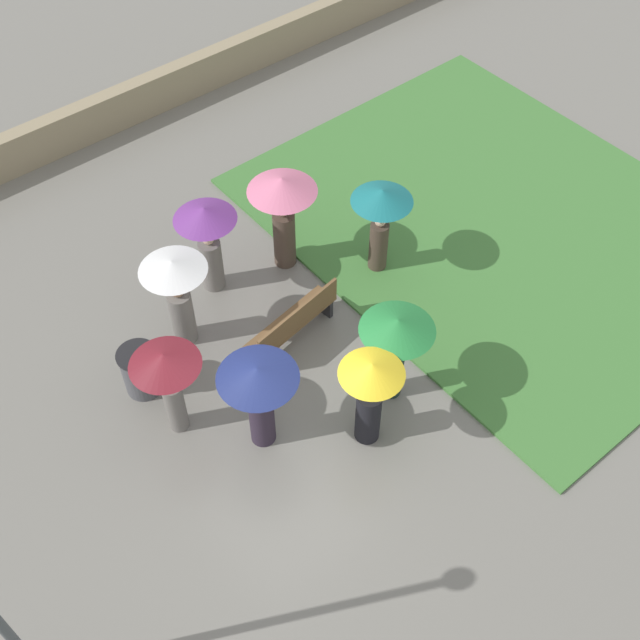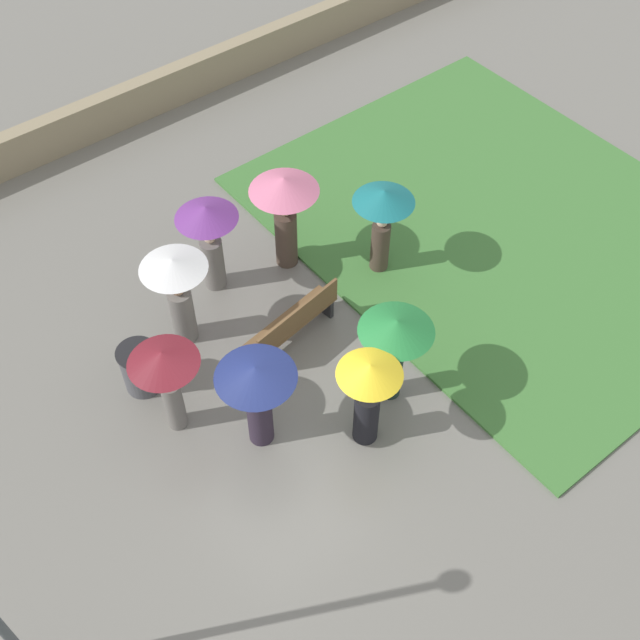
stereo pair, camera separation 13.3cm
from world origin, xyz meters
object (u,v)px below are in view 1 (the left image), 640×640
object	(u,v)px
trash_bin	(141,371)
crowd_person_green	(396,339)
park_bench	(294,323)
crowd_person_maroon	(167,373)
crowd_person_pink	(283,203)
crowd_person_navy	(259,389)
crowd_person_purple	(207,233)
crowd_person_yellow	(370,391)
crowd_person_teal	(381,212)
crowd_person_white	(177,289)

from	to	relation	value
trash_bin	crowd_person_green	xyz separation A→B (m)	(-2.98, 2.54, 0.89)
park_bench	trash_bin	bearing A→B (deg)	-26.16
crowd_person_maroon	crowd_person_green	distance (m)	3.34
crowd_person_pink	crowd_person_navy	distance (m)	3.73
crowd_person_purple	crowd_person_maroon	bearing A→B (deg)	71.66
crowd_person_maroon	trash_bin	bearing A→B (deg)	38.70
park_bench	crowd_person_navy	distance (m)	2.08
crowd_person_maroon	crowd_person_yellow	distance (m)	2.89
crowd_person_maroon	crowd_person_green	size ratio (longest dim) A/B	1.01
crowd_person_green	crowd_person_teal	bearing A→B (deg)	-116.26
crowd_person_pink	crowd_person_yellow	bearing A→B (deg)	-7.95
crowd_person_teal	crowd_person_yellow	bearing A→B (deg)	102.66
crowd_person_purple	crowd_person_white	bearing A→B (deg)	60.11
crowd_person_navy	crowd_person_yellow	distance (m)	1.58
crowd_person_maroon	crowd_person_purple	distance (m)	2.95
crowd_person_purple	crowd_person_yellow	distance (m)	4.04
crowd_person_yellow	crowd_person_green	size ratio (longest dim) A/B	1.01
crowd_person_pink	crowd_person_purple	bearing A→B (deg)	-93.27
crowd_person_yellow	crowd_person_white	bearing A→B (deg)	95.11
crowd_person_navy	crowd_person_green	distance (m)	2.15
crowd_person_purple	trash_bin	bearing A→B (deg)	54.80
crowd_person_maroon	crowd_person_teal	xyz separation A→B (m)	(-4.59, -0.57, 0.00)
crowd_person_green	crowd_person_purple	bearing A→B (deg)	-65.71
crowd_person_navy	crowd_person_yellow	size ratio (longest dim) A/B	0.98
trash_bin	crowd_person_maroon	xyz separation A→B (m)	(-0.04, 0.95, 0.92)
trash_bin	crowd_person_yellow	xyz separation A→B (m)	(-2.15, 2.91, 0.73)
crowd_person_maroon	crowd_person_purple	world-z (taller)	crowd_person_purple
crowd_person_maroon	crowd_person_white	world-z (taller)	crowd_person_white
trash_bin	crowd_person_navy	size ratio (longest dim) A/B	0.49
crowd_person_pink	crowd_person_purple	size ratio (longest dim) A/B	1.07
crowd_person_white	crowd_person_yellow	bearing A→B (deg)	-35.83
crowd_person_yellow	crowd_person_purple	bearing A→B (deg)	77.70
park_bench	crowd_person_white	world-z (taller)	crowd_person_white
crowd_person_white	crowd_person_green	world-z (taller)	crowd_person_white
trash_bin	crowd_person_purple	bearing A→B (deg)	-151.82
crowd_person_yellow	crowd_person_navy	bearing A→B (deg)	129.48
crowd_person_pink	crowd_person_navy	bearing A→B (deg)	-31.51
crowd_person_maroon	park_bench	bearing A→B (deg)	-49.31
trash_bin	crowd_person_pink	size ratio (longest dim) A/B	0.44
crowd_person_green	crowd_person_pink	bearing A→B (deg)	-86.82
crowd_person_maroon	crowd_person_white	bearing A→B (deg)	-0.22
crowd_person_maroon	crowd_person_purple	size ratio (longest dim) A/B	0.98
park_bench	crowd_person_pink	size ratio (longest dim) A/B	0.95
crowd_person_navy	crowd_person_pink	bearing A→B (deg)	-7.73
park_bench	crowd_person_navy	xyz separation A→B (m)	(1.52, 1.17, 0.79)
crowd_person_teal	crowd_person_navy	size ratio (longest dim) A/B	1.05
crowd_person_maroon	crowd_person_green	xyz separation A→B (m)	(-2.94, 1.59, -0.02)
crowd_person_teal	crowd_person_navy	world-z (taller)	crowd_person_teal
crowd_person_white	crowd_person_purple	size ratio (longest dim) A/B	1.00
crowd_person_green	crowd_person_yellow	bearing A→B (deg)	35.23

